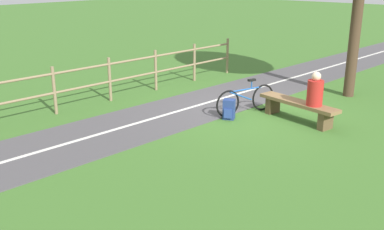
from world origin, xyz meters
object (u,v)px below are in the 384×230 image
at_px(backpack, 229,109).
at_px(person_seated, 315,91).
at_px(bicycle, 246,100).
at_px(bench, 298,107).

bearing_deg(backpack, person_seated, -152.22).
distance_m(bicycle, backpack, 0.62).
relative_size(bench, backpack, 4.38).
bearing_deg(person_seated, bench, 0.00).
bearing_deg(person_seated, backpack, 38.01).
relative_size(person_seated, bicycle, 0.45).
bearing_deg(bench, bicycle, 26.73).
height_order(bench, bicycle, bicycle).
distance_m(person_seated, backpack, 1.97).
height_order(bench, backpack, backpack).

